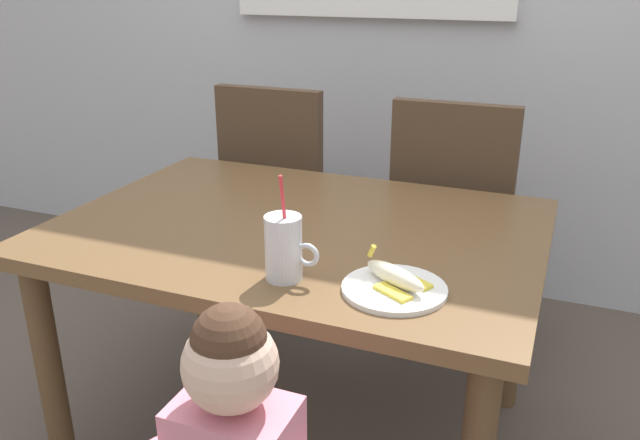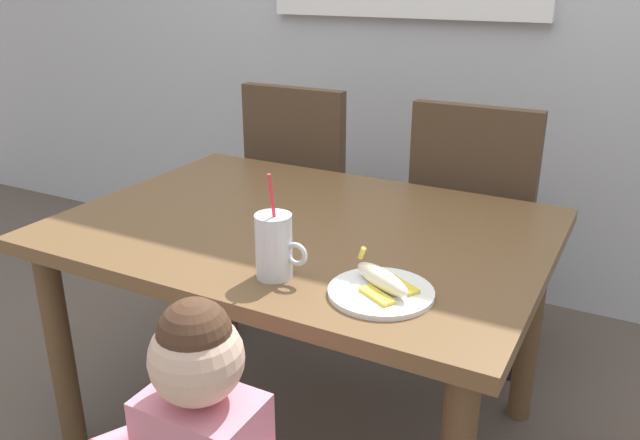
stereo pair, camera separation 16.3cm
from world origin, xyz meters
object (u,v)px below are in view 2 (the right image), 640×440
(milk_cup, at_px, (274,250))
(peeled_banana, at_px, (383,280))
(snack_plate, at_px, (381,292))
(dining_table, at_px, (303,253))
(dining_chair_left, at_px, (308,187))
(dining_chair_right, at_px, (476,218))

(milk_cup, height_order, peeled_banana, milk_cup)
(milk_cup, height_order, snack_plate, milk_cup)
(dining_table, xyz_separation_m, dining_chair_left, (-0.38, 0.72, -0.07))
(milk_cup, bearing_deg, peeled_banana, 9.30)
(dining_table, bearing_deg, dining_chair_left, 118.07)
(peeled_banana, bearing_deg, dining_chair_left, 126.50)
(dining_chair_left, distance_m, milk_cup, 1.17)
(snack_plate, bearing_deg, milk_cup, -172.84)
(dining_chair_right, bearing_deg, milk_cup, 78.75)
(snack_plate, xyz_separation_m, peeled_banana, (-0.00, 0.01, 0.03))
(dining_chair_left, distance_m, snack_plate, 1.26)
(dining_chair_left, relative_size, snack_plate, 4.17)
(milk_cup, xyz_separation_m, peeled_banana, (0.25, 0.04, -0.04))
(dining_table, height_order, dining_chair_left, dining_chair_left)
(dining_chair_left, bearing_deg, dining_table, 118.07)
(dining_chair_right, bearing_deg, snack_plate, 92.70)
(dining_table, distance_m, dining_chair_right, 0.76)
(dining_chair_left, xyz_separation_m, snack_plate, (0.74, -1.01, 0.17))
(dining_chair_right, height_order, snack_plate, dining_chair_right)
(dining_chair_left, bearing_deg, milk_cup, 115.35)
(dining_chair_right, distance_m, snack_plate, 1.00)
(dining_chair_right, bearing_deg, dining_chair_left, -2.16)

